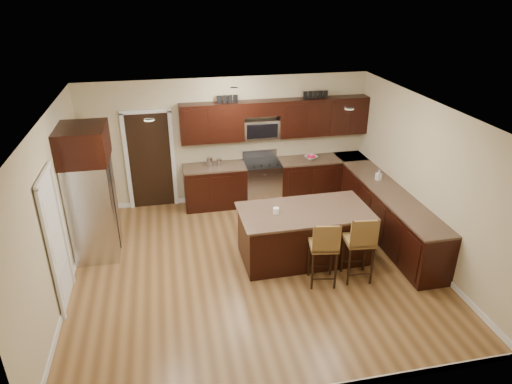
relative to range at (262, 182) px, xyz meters
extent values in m
plane|color=brown|center=(-0.68, -2.45, -0.47)|extent=(6.00, 6.00, 0.00)
plane|color=silver|center=(-0.68, -2.45, 2.23)|extent=(6.00, 6.00, 0.00)
plane|color=#C8BA90|center=(-0.68, 0.30, 0.88)|extent=(6.00, 0.00, 6.00)
plane|color=#C8BA90|center=(-3.68, -2.45, 0.88)|extent=(0.00, 5.50, 5.50)
plane|color=#C8BA90|center=(2.32, -2.45, 0.88)|extent=(0.00, 5.50, 5.50)
cube|color=black|center=(-1.03, 0.00, -0.03)|extent=(1.30, 0.60, 0.88)
cube|color=black|center=(1.35, 0.00, -0.03)|extent=(1.94, 0.60, 0.88)
cube|color=black|center=(2.02, -1.98, -0.03)|extent=(0.60, 3.35, 0.88)
cube|color=brown|center=(-1.03, 0.00, 0.43)|extent=(1.30, 0.63, 0.04)
cube|color=brown|center=(1.35, 0.00, 0.43)|extent=(1.94, 0.63, 0.04)
cube|color=brown|center=(2.02, -1.98, 0.43)|extent=(0.63, 3.35, 0.04)
cube|color=black|center=(-1.03, 0.13, 1.35)|extent=(1.30, 0.33, 0.80)
cube|color=black|center=(1.35, 0.13, 1.35)|extent=(1.94, 0.33, 0.80)
cube|color=black|center=(0.00, 0.13, 1.60)|extent=(0.76, 0.33, 0.30)
cube|color=silver|center=(0.00, 0.00, -0.02)|extent=(0.76, 0.64, 0.90)
cube|color=black|center=(0.00, 0.00, 0.44)|extent=(0.76, 0.60, 0.03)
cube|color=black|center=(0.00, -0.30, -0.02)|extent=(0.65, 0.01, 0.45)
cube|color=silver|center=(0.00, 0.27, 0.55)|extent=(0.76, 0.05, 0.18)
cube|color=silver|center=(0.00, 0.15, 1.15)|extent=(0.76, 0.31, 0.40)
cube|color=black|center=(-2.33, 0.28, 0.56)|extent=(0.85, 0.03, 2.06)
cube|color=white|center=(-3.66, -2.75, 0.55)|extent=(0.03, 0.80, 2.04)
cube|color=black|center=(0.23, -2.32, -0.03)|extent=(2.14, 1.09, 0.88)
cube|color=brown|center=(0.23, -2.32, 0.43)|extent=(2.24, 1.20, 0.04)
cube|color=black|center=(0.23, -2.32, -0.43)|extent=(2.06, 1.01, 0.09)
cube|color=olive|center=(0.31, -3.10, 0.22)|extent=(0.49, 0.49, 0.06)
cube|color=olive|center=(0.28, -3.29, 0.44)|extent=(0.43, 0.11, 0.46)
cylinder|color=black|center=(0.12, -3.28, -0.14)|extent=(0.04, 0.04, 0.66)
cylinder|color=black|center=(0.49, -3.28, -0.14)|extent=(0.04, 0.04, 0.66)
cylinder|color=black|center=(0.12, -2.92, -0.14)|extent=(0.04, 0.04, 0.66)
cylinder|color=black|center=(0.49, -2.92, -0.14)|extent=(0.04, 0.04, 0.66)
cube|color=olive|center=(0.90, -3.10, 0.24)|extent=(0.48, 0.48, 0.06)
cube|color=olive|center=(0.88, -3.30, 0.47)|extent=(0.44, 0.09, 0.47)
cylinder|color=black|center=(0.72, -3.29, -0.13)|extent=(0.04, 0.04, 0.68)
cylinder|color=black|center=(1.09, -3.29, -0.13)|extent=(0.04, 0.04, 0.68)
cylinder|color=black|center=(0.72, -2.91, -0.13)|extent=(0.04, 0.04, 0.68)
cylinder|color=black|center=(1.09, -2.91, -0.13)|extent=(0.04, 0.04, 0.68)
cube|color=silver|center=(-3.30, -1.45, 0.41)|extent=(0.72, 0.89, 1.77)
cube|color=black|center=(-2.94, -1.45, 0.41)|extent=(0.01, 0.02, 1.68)
cylinder|color=silver|center=(-2.91, -1.53, 0.50)|extent=(0.02, 0.02, 0.79)
cylinder|color=silver|center=(-2.91, -1.37, 0.50)|extent=(0.02, 0.02, 0.79)
cube|color=black|center=(-3.30, -1.45, 1.59)|extent=(0.78, 0.95, 0.58)
cube|color=brown|center=(0.05, -1.27, -0.47)|extent=(0.97, 0.73, 0.01)
imported|color=silver|center=(1.09, 0.00, 0.48)|extent=(0.36, 0.36, 0.07)
imported|color=#B2B2B2|center=(2.02, -1.37, 0.55)|extent=(0.10, 0.10, 0.21)
cylinder|color=silver|center=(-1.12, 0.00, 0.55)|extent=(0.12, 0.12, 0.20)
cylinder|color=silver|center=(-0.92, 0.00, 0.52)|extent=(0.11, 0.11, 0.15)
cylinder|color=white|center=(-0.27, -2.32, 0.50)|extent=(0.10, 0.10, 0.10)
camera|label=1|loc=(-1.96, -8.87, 4.01)|focal=32.00mm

